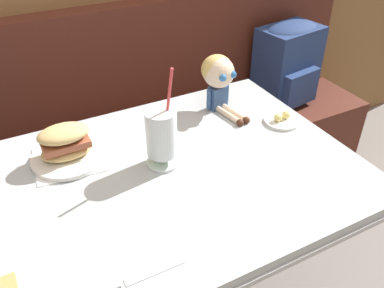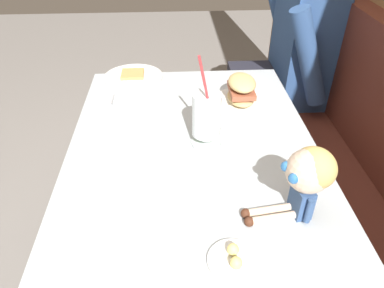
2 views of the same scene
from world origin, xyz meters
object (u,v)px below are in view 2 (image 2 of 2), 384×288
(butter_knife, at_px, (110,105))
(toast_plate, at_px, (133,77))
(milkshake_glass, at_px, (207,118))
(seated_doll, at_px, (308,174))
(sandwich_plate, at_px, (241,94))
(butter_saucer, at_px, (234,260))
(diner_patron, at_px, (295,45))

(butter_knife, bearing_deg, toast_plate, 162.03)
(milkshake_glass, bearing_deg, seated_doll, 34.44)
(toast_plate, height_order, seated_doll, seated_doll)
(toast_plate, xyz_separation_m, seated_doll, (0.81, 0.48, 0.12))
(sandwich_plate, height_order, seated_doll, seated_doll)
(milkshake_glass, distance_m, butter_saucer, 0.46)
(milkshake_glass, height_order, seated_doll, milkshake_glass)
(toast_plate, relative_size, sandwich_plate, 1.14)
(seated_doll, distance_m, diner_patron, 1.19)
(butter_knife, distance_m, seated_doll, 0.81)
(sandwich_plate, xyz_separation_m, seated_doll, (0.56, 0.06, 0.08))
(milkshake_glass, bearing_deg, diner_patron, 147.13)
(milkshake_glass, relative_size, butter_saucer, 2.62)
(sandwich_plate, distance_m, butter_saucer, 0.71)
(milkshake_glass, distance_m, butter_knife, 0.45)
(milkshake_glass, relative_size, butter_knife, 1.34)
(toast_plate, distance_m, diner_patron, 0.87)
(sandwich_plate, height_order, diner_patron, diner_patron)
(diner_patron, bearing_deg, toast_plate, -67.45)
(milkshake_glass, relative_size, sandwich_plate, 1.43)
(butter_saucer, distance_m, seated_doll, 0.27)
(sandwich_plate, bearing_deg, butter_knife, -92.43)
(butter_knife, xyz_separation_m, diner_patron, (-0.56, 0.88, -0.00))
(milkshake_glass, height_order, sandwich_plate, milkshake_glass)
(sandwich_plate, distance_m, seated_doll, 0.57)
(butter_saucer, relative_size, butter_knife, 0.51)
(butter_saucer, distance_m, butter_knife, 0.81)
(toast_plate, bearing_deg, diner_patron, 112.55)
(milkshake_glass, bearing_deg, toast_plate, -151.49)
(diner_patron, bearing_deg, seated_doll, -15.82)
(toast_plate, xyz_separation_m, butter_saucer, (0.95, 0.29, 0.00))
(sandwich_plate, xyz_separation_m, butter_knife, (-0.02, -0.50, -0.04))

